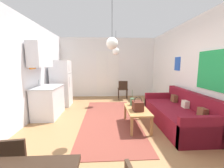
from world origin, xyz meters
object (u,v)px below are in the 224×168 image
handbag (138,106)px  refrigerator (61,83)px  coffee_table (137,111)px  couch (178,114)px  bamboo_vase (132,102)px  pendant_lamp_near (112,43)px  accent_chair (123,88)px  pendant_lamp_far (116,51)px

handbag → refrigerator: size_ratio=0.20×
coffee_table → couch: bearing=2.5°
bamboo_vase → pendant_lamp_near: size_ratio=0.45×
refrigerator → accent_chair: refrigerator is taller
pendant_lamp_far → bamboo_vase: bearing=-80.1°
couch → refrigerator: (-3.43, 1.87, 0.55)m
pendant_lamp_far → accent_chair: bearing=61.1°
bamboo_vase → pendant_lamp_near: bearing=-126.5°
handbag → pendant_lamp_far: pendant_lamp_far is taller
coffee_table → handbag: (-0.01, -0.12, 0.17)m
bamboo_vase → pendant_lamp_far: bearing=99.9°
coffee_table → pendant_lamp_far: size_ratio=1.18×
handbag → couch: bearing=8.6°
pendant_lamp_near → handbag: bearing=29.3°
couch → pendant_lamp_far: bearing=126.0°
handbag → accent_chair: accent_chair is taller
bamboo_vase → coffee_table: bearing=-79.5°
accent_chair → pendant_lamp_far: 1.69m
pendant_lamp_near → pendant_lamp_far: (0.27, 2.48, 0.07)m
refrigerator → pendant_lamp_near: bearing=-54.0°
pendant_lamp_far → couch: bearing=-54.0°
handbag → refrigerator: refrigerator is taller
accent_chair → coffee_table: bearing=92.5°
couch → coffee_table: couch is taller
handbag → refrigerator: bearing=139.1°
pendant_lamp_far → refrigerator: bearing=-177.2°
couch → refrigerator: bearing=151.4°
bamboo_vase → handbag: 0.43m
refrigerator → bamboo_vase: bearing=-35.0°
couch → handbag: couch is taller
coffee_table → accent_chair: accent_chair is taller
accent_chair → pendant_lamp_far: size_ratio=0.95×
bamboo_vase → handbag: size_ratio=1.26×
couch → coffee_table: 1.08m
pendant_lamp_near → pendant_lamp_far: 2.49m
couch → bamboo_vase: 1.19m
bamboo_vase → handbag: bearing=-83.5°
handbag → pendant_lamp_near: pendant_lamp_near is taller
pendant_lamp_near → refrigerator: bearing=126.0°
pendant_lamp_near → accent_chair: bearing=78.5°
refrigerator → accent_chair: size_ratio=2.02×
couch → pendant_lamp_near: (-1.70, -0.51, 1.65)m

